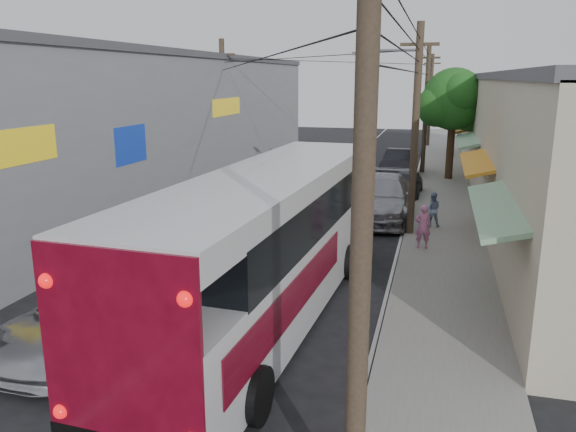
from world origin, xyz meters
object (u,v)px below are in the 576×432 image
(jeepney, at_px, (94,313))
(parked_car_mid, at_px, (406,184))
(pedestrian_far, at_px, (432,209))
(parked_suv, at_px, (382,197))
(pedestrian_near, at_px, (423,226))
(coach_bus, at_px, (271,241))
(parked_car_far, at_px, (399,163))

(jeepney, bearing_deg, parked_car_mid, 73.43)
(jeepney, xyz_separation_m, pedestrian_far, (7.40, 12.47, 0.06))
(jeepney, distance_m, parked_suv, 14.77)
(jeepney, bearing_deg, pedestrian_far, 60.31)
(pedestrian_near, bearing_deg, pedestrian_far, -105.37)
(coach_bus, xyz_separation_m, parked_car_far, (1.71, 22.50, -1.15))
(pedestrian_far, bearing_deg, parked_car_mid, -83.38)
(jeepney, xyz_separation_m, parked_car_mid, (6.00, 18.96, -0.12))
(parked_suv, bearing_deg, parked_car_far, 89.56)
(pedestrian_far, bearing_deg, parked_car_far, -85.74)
(parked_car_mid, bearing_deg, pedestrian_far, -75.24)
(coach_bus, distance_m, parked_suv, 11.28)
(parked_car_far, xyz_separation_m, pedestrian_far, (2.20, -12.75, 0.01))
(coach_bus, relative_size, pedestrian_far, 9.39)
(parked_car_far, relative_size, pedestrian_far, 3.50)
(coach_bus, xyz_separation_m, pedestrian_near, (3.63, 6.55, -1.05))
(parked_car_far, relative_size, pedestrian_near, 3.13)
(parked_car_far, bearing_deg, jeepney, -95.92)
(parked_car_mid, distance_m, pedestrian_near, 9.76)
(parked_car_far, bearing_deg, pedestrian_far, -74.50)
(parked_suv, distance_m, pedestrian_far, 2.56)
(coach_bus, height_order, pedestrian_far, coach_bus)
(jeepney, bearing_deg, parked_suv, 70.29)
(parked_suv, xyz_separation_m, pedestrian_near, (1.90, -4.54, -0.01))
(parked_car_far, height_order, pedestrian_near, pedestrian_near)
(coach_bus, height_order, parked_suv, coach_bus)
(parked_car_mid, bearing_deg, parked_car_far, 99.90)
(jeepney, relative_size, parked_car_mid, 1.44)
(coach_bus, xyz_separation_m, parked_car_mid, (2.51, 16.24, -1.32))
(coach_bus, relative_size, jeepney, 2.42)
(pedestrian_near, bearing_deg, parked_suv, -77.75)
(parked_suv, xyz_separation_m, parked_car_far, (-0.02, 11.41, -0.10))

